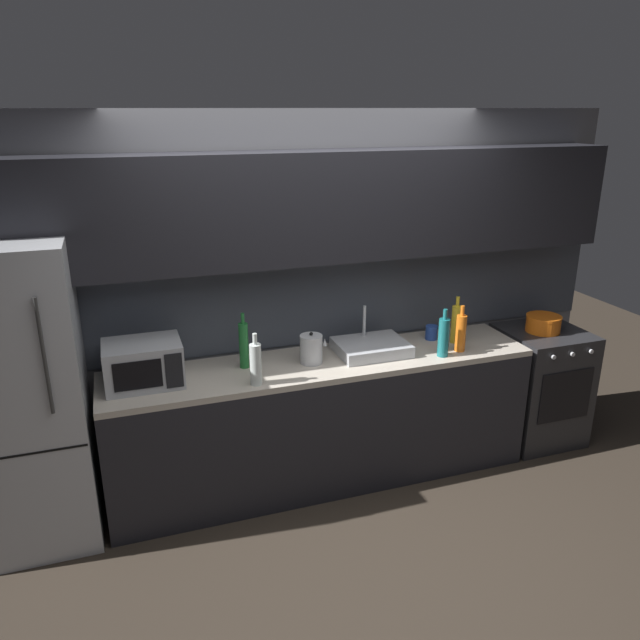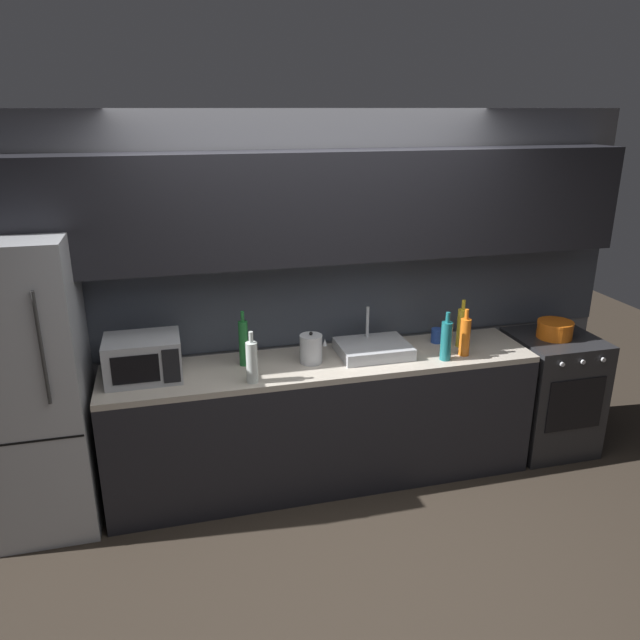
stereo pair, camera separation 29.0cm
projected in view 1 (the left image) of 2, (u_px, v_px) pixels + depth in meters
The scene contains 15 objects.
ground_plane at pixel (373, 559), 3.58m from camera, with size 10.00×10.00×0.00m, color #2D261E.
back_wall at pixel (309, 256), 4.14m from camera, with size 4.64×0.44×2.50m.
counter_run at pixel (323, 421), 4.23m from camera, with size 2.90×0.60×0.90m.
refrigerator at pixel (23, 398), 3.52m from camera, with size 0.68×0.69×1.84m.
oven_range at pixel (538, 385), 4.78m from camera, with size 0.60×0.62×0.90m.
microwave at pixel (143, 363), 3.70m from camera, with size 0.46×0.35×0.27m.
sink_basin at pixel (371, 347), 4.21m from camera, with size 0.48×0.38×0.30m.
kettle at pixel (311, 349), 4.03m from camera, with size 0.18×0.15×0.22m.
wine_bottle_teal at pixel (444, 337), 4.12m from camera, with size 0.08×0.08×0.33m.
wine_bottle_orange at pixel (461, 332), 4.21m from camera, with size 0.07×0.07×0.33m.
wine_bottle_green at pixel (244, 345), 3.94m from camera, with size 0.06×0.06×0.37m.
wine_bottle_clear at pixel (256, 364), 3.70m from camera, with size 0.07×0.07×0.33m.
wine_bottle_yellow at pixel (456, 324), 4.37m from camera, with size 0.07×0.07×0.34m.
mug_blue at pixel (431, 332), 4.45m from camera, with size 0.09×0.09×0.10m, color #234299.
cooking_pot at pixel (543, 324), 4.60m from camera, with size 0.26×0.26×0.13m.
Camera 1 is at (-1.24, -2.66, 2.50)m, focal length 34.30 mm.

